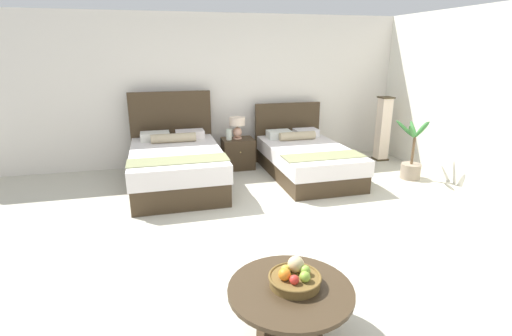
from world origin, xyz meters
TOP-DOWN VIEW (x-y plane):
  - ground_plane at (0.00, 0.00)m, footprint 10.25×9.79m
  - wall_back at (0.00, 3.09)m, footprint 10.25×0.12m
  - wall_side_right at (3.32, 0.40)m, footprint 0.12×5.39m
  - bed_near_window at (-1.09, 1.87)m, footprint 1.42×2.11m
  - bed_near_corner at (1.09, 1.87)m, footprint 1.29×2.14m
  - nightstand at (0.04, 2.55)m, footprint 0.56×0.47m
  - table_lamp at (0.04, 2.57)m, footprint 0.28×0.28m
  - vase at (-0.13, 2.51)m, footprint 0.10×0.10m
  - coffee_table at (-0.46, -1.74)m, footprint 0.93×0.93m
  - fruit_bowl at (-0.41, -1.70)m, footprint 0.39×0.39m
  - floor_lamp_corner at (2.87, 2.40)m, footprint 0.25×0.25m
  - potted_palm at (2.72, 1.26)m, footprint 0.51×0.55m

SIDE VIEW (x-z plane):
  - ground_plane at x=0.00m, z-range -0.02..0.00m
  - nightstand at x=0.04m, z-range 0.00..0.55m
  - potted_palm at x=2.72m, z-range -0.24..0.79m
  - bed_near_corner at x=1.09m, z-range -0.26..0.85m
  - coffee_table at x=-0.46m, z-range 0.11..0.53m
  - bed_near_window at x=-1.09m, z-range -0.35..1.04m
  - fruit_bowl at x=-0.41m, z-range 0.39..0.58m
  - floor_lamp_corner at x=2.87m, z-range 0.00..1.22m
  - vase at x=-0.13m, z-range 0.55..0.74m
  - table_lamp at x=0.04m, z-range 0.60..0.99m
  - wall_back at x=0.00m, z-range 0.00..2.69m
  - wall_side_right at x=3.32m, z-range 0.00..2.69m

